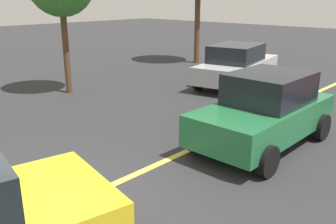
{
  "coord_description": "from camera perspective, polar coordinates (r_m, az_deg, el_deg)",
  "views": [
    {
      "loc": [
        -2.44,
        -4.88,
        3.31
      ],
      "look_at": [
        2.4,
        -0.34,
        1.23
      ],
      "focal_mm": 39.23,
      "sensor_mm": 36.0,
      "label": 1
    }
  ],
  "objects": [
    {
      "name": "car_green_near_curb",
      "position": [
        8.64,
        14.82,
        0.21
      ],
      "size": [
        3.87,
        1.93,
        1.69
      ],
      "color": "#236B3D",
      "rests_on": "ground_plane"
    },
    {
      "name": "ground_plane",
      "position": [
        6.38,
        -17.86,
        -14.76
      ],
      "size": [
        80.0,
        80.0,
        0.0
      ],
      "primitive_type": "plane",
      "color": "#2D2D30"
    },
    {
      "name": "car_silver_approaching",
      "position": [
        14.54,
        10.71,
        7.22
      ],
      "size": [
        4.81,
        2.71,
        1.6
      ],
      "color": "#B7BABF",
      "rests_on": "ground_plane"
    },
    {
      "name": "lane_marking_centre",
      "position": [
        8.02,
        1.14,
        -6.91
      ],
      "size": [
        28.0,
        0.16,
        0.01
      ],
      "primitive_type": "cube",
      "color": "#E0D14C"
    }
  ]
}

